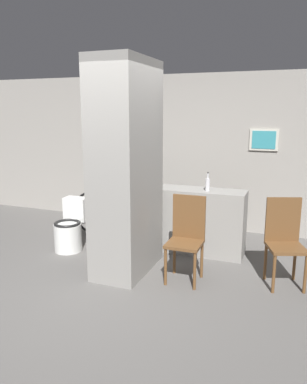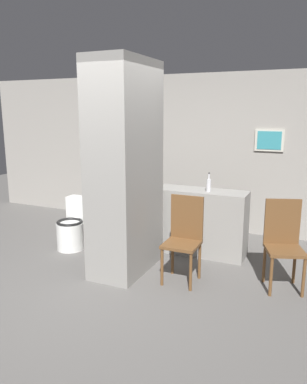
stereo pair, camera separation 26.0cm
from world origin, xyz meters
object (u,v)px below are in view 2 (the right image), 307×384
Objects in this scene: chair_by_doorway at (283,241)px; bicycle at (126,215)px; toilet at (73,227)px; chair_near_pillar at (184,235)px; bottle_tall at (209,185)px.

bicycle is (-2.45, 0.77, -0.18)m from chair_by_doorway.
chair_near_pillar reaches higher than toilet.
chair_by_doorway is at bearing -1.07° from toilet.
bicycle is 6.77× the size of bottle_tall.
chair_by_doorway is at bearing -28.00° from bottle_tall.
bottle_tall is at bearing 86.10° from chair_near_pillar.
toilet is at bearing -165.24° from bottle_tall.
bicycle is at bearing 171.41° from bottle_tall.
toilet is at bearing 168.87° from chair_near_pillar.
chair_near_pillar is 0.56× the size of bicycle.
bicycle is 1.55m from bottle_tall.
bottle_tall is (-1.05, 0.56, 0.47)m from chair_by_doorway.
bicycle is (0.51, 0.71, 0.07)m from toilet.
chair_by_doorway is at bearing -17.44° from bicycle.
bicycle is at bearing 141.29° from chair_near_pillar.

